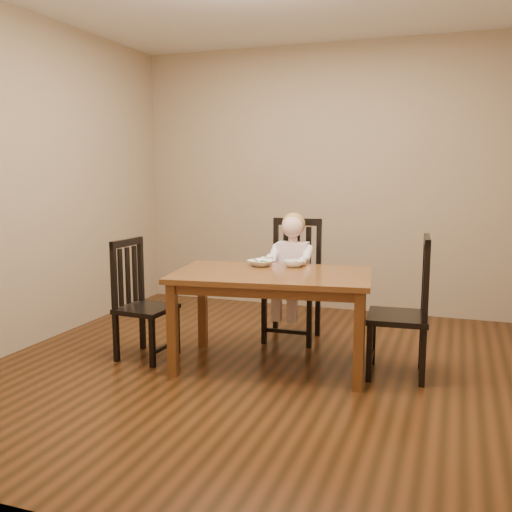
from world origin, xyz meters
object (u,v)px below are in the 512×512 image
(dining_table, at_px, (272,283))
(toddler, at_px, (292,265))
(bowl_veg, at_px, (294,264))
(chair_child, at_px, (293,282))
(chair_left, at_px, (141,302))
(bowl_peas, at_px, (261,263))
(chair_right, at_px, (405,310))

(dining_table, xyz_separation_m, toddler, (-0.04, 0.69, 0.02))
(toddler, distance_m, bowl_veg, 0.43)
(chair_child, distance_m, chair_left, 1.31)
(bowl_peas, distance_m, bowl_veg, 0.25)
(bowl_peas, bearing_deg, bowl_veg, 12.07)
(chair_left, xyz_separation_m, bowl_peas, (0.85, 0.37, 0.29))
(bowl_peas, bearing_deg, toddler, 75.27)
(chair_child, bearing_deg, dining_table, 91.12)
(chair_left, distance_m, chair_right, 1.98)
(chair_right, bearing_deg, chair_left, 93.35)
(bowl_peas, height_order, bowl_veg, bowl_veg)
(chair_right, distance_m, bowl_veg, 0.91)
(dining_table, height_order, chair_child, chair_child)
(chair_right, height_order, bowl_veg, chair_right)
(dining_table, distance_m, bowl_veg, 0.31)
(bowl_peas, bearing_deg, dining_table, -54.27)
(dining_table, bearing_deg, toddler, 93.69)
(dining_table, height_order, chair_right, chair_right)
(dining_table, xyz_separation_m, chair_child, (-0.05, 0.74, -0.13))
(chair_left, xyz_separation_m, toddler, (0.97, 0.83, 0.21))
(dining_table, relative_size, chair_child, 1.47)
(dining_table, bearing_deg, chair_child, 93.61)
(toddler, xyz_separation_m, bowl_veg, (0.13, -0.41, 0.08))
(chair_left, bearing_deg, chair_child, 136.51)
(chair_right, bearing_deg, bowl_peas, 80.10)
(chair_left, height_order, bowl_veg, chair_left)
(dining_table, bearing_deg, chair_right, 7.36)
(chair_child, height_order, bowl_veg, chair_child)
(dining_table, height_order, chair_left, chair_left)
(toddler, xyz_separation_m, bowl_peas, (-0.12, -0.46, 0.08))
(chair_left, relative_size, chair_right, 0.92)
(chair_child, xyz_separation_m, chair_left, (-0.97, -0.88, -0.05))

